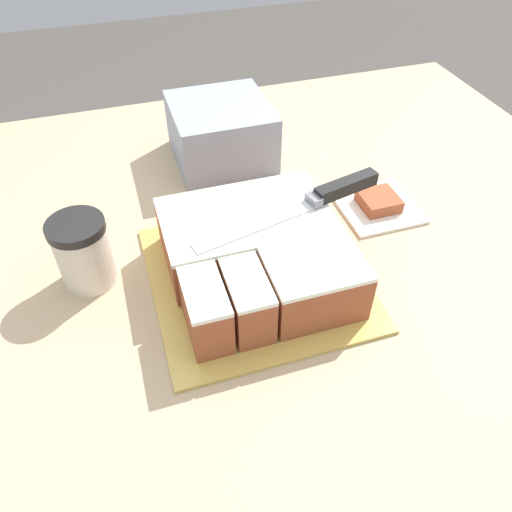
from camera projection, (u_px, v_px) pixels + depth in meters
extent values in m
plane|color=#4C4742|center=(255.00, 468.00, 1.48)|extent=(8.00, 8.00, 0.00)
cube|color=tan|center=(255.00, 384.00, 1.17)|extent=(1.40, 1.10, 0.92)
cube|color=gold|center=(256.00, 277.00, 0.78)|extent=(0.32, 0.33, 0.01)
cube|color=#994C2D|center=(246.00, 236.00, 0.79)|extent=(0.26, 0.16, 0.08)
cube|color=white|center=(246.00, 215.00, 0.76)|extent=(0.26, 0.16, 0.01)
cube|color=#994C2D|center=(314.00, 285.00, 0.71)|extent=(0.13, 0.11, 0.08)
cube|color=white|center=(316.00, 264.00, 0.68)|extent=(0.13, 0.11, 0.01)
cube|color=#994C2D|center=(206.00, 313.00, 0.67)|extent=(0.05, 0.10, 0.08)
cube|color=white|center=(204.00, 291.00, 0.64)|extent=(0.05, 0.10, 0.01)
cube|color=#994C2D|center=(247.00, 303.00, 0.69)|extent=(0.05, 0.10, 0.08)
cube|color=white|center=(247.00, 281.00, 0.66)|extent=(0.05, 0.10, 0.01)
cube|color=silver|center=(258.00, 225.00, 0.73)|extent=(0.21, 0.07, 0.00)
cube|color=slate|center=(314.00, 200.00, 0.77)|extent=(0.02, 0.03, 0.02)
cube|color=black|center=(346.00, 186.00, 0.79)|extent=(0.11, 0.05, 0.02)
cylinder|color=beige|center=(85.00, 256.00, 0.75)|extent=(0.08, 0.08, 0.10)
cylinder|color=black|center=(75.00, 227.00, 0.71)|extent=(0.08, 0.08, 0.01)
cube|color=white|center=(377.00, 207.00, 0.91)|extent=(0.14, 0.14, 0.01)
cube|color=#994C2D|center=(379.00, 201.00, 0.90)|extent=(0.07, 0.07, 0.02)
cube|color=#8C99B2|center=(221.00, 132.00, 0.99)|extent=(0.19, 0.19, 0.12)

